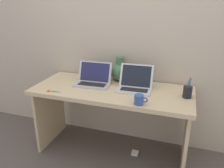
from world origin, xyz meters
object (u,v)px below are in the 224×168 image
(green_vase, at_px, (120,71))
(coffee_mug, at_px, (139,100))
(laptop_right, at_px, (135,83))
(scissors, at_px, (51,91))
(pen_cup, at_px, (187,92))
(laptop_left, at_px, (94,79))
(power_brick, at_px, (135,153))

(green_vase, height_order, coffee_mug, green_vase)
(laptop_right, bearing_deg, scissors, -157.23)
(laptop_right, relative_size, scissors, 2.28)
(laptop_right, relative_size, pen_cup, 1.77)
(laptop_left, height_order, power_brick, laptop_left)
(laptop_left, bearing_deg, power_brick, -5.26)
(green_vase, height_order, power_brick, green_vase)
(green_vase, distance_m, scissors, 0.75)
(green_vase, bearing_deg, laptop_left, -137.72)
(coffee_mug, bearing_deg, laptop_right, 108.23)
(scissors, height_order, power_brick, scissors)
(coffee_mug, bearing_deg, laptop_left, 149.19)
(green_vase, xyz_separation_m, pen_cup, (0.71, -0.26, -0.05))
(laptop_right, bearing_deg, power_brick, -51.05)
(laptop_left, xyz_separation_m, coffee_mug, (0.55, -0.33, -0.02))
(scissors, bearing_deg, power_brick, 19.17)
(scissors, distance_m, power_brick, 1.11)
(green_vase, height_order, scissors, green_vase)
(green_vase, xyz_separation_m, power_brick, (0.25, -0.25, -0.83))
(laptop_left, height_order, scissors, laptop_left)
(coffee_mug, height_order, scissors, coffee_mug)
(power_brick, bearing_deg, green_vase, 135.89)
(green_vase, height_order, pen_cup, green_vase)
(scissors, bearing_deg, laptop_left, 45.51)
(pen_cup, distance_m, power_brick, 0.90)
(laptop_right, height_order, scissors, laptop_right)
(pen_cup, relative_size, power_brick, 2.72)
(laptop_right, xyz_separation_m, coffee_mug, (0.11, -0.33, -0.02))
(laptop_right, bearing_deg, coffee_mug, -71.77)
(pen_cup, height_order, scissors, pen_cup)
(laptop_left, xyz_separation_m, green_vase, (0.22, 0.20, 0.04))
(coffee_mug, distance_m, power_brick, 0.82)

